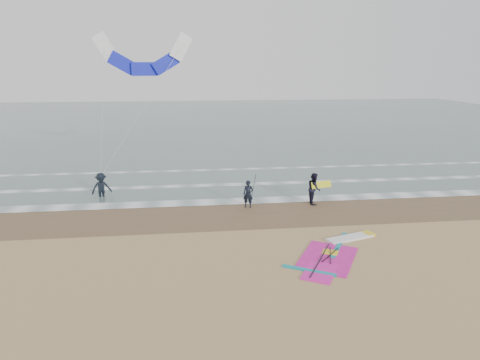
{
  "coord_description": "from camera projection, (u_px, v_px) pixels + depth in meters",
  "views": [
    {
      "loc": [
        -2.93,
        -16.26,
        7.89
      ],
      "look_at": [
        -0.38,
        5.0,
        2.2
      ],
      "focal_mm": 32.0,
      "sensor_mm": 36.0,
      "label": 1
    }
  ],
  "objects": [
    {
      "name": "foam_waterline",
      "position": [
        236.0,
        191.0,
        27.98
      ],
      "size": [
        120.0,
        9.15,
        0.02
      ],
      "color": "white",
      "rests_on": "ground"
    },
    {
      "name": "windsurf_rig",
      "position": [
        335.0,
        252.0,
        18.7
      ],
      "size": [
        5.18,
        4.91,
        0.12
      ],
      "color": "white",
      "rests_on": "ground"
    },
    {
      "name": "person_standing",
      "position": [
        248.0,
        194.0,
        24.55
      ],
      "size": [
        0.67,
        0.53,
        1.6
      ],
      "primitive_type": "imported",
      "rotation": [
        0.0,
        0.0,
        -0.28
      ],
      "color": "black",
      "rests_on": "ground"
    },
    {
      "name": "person_wading",
      "position": [
        101.0,
        183.0,
        26.41
      ],
      "size": [
        1.42,
        1.15,
        1.91
      ],
      "primitive_type": "imported",
      "rotation": [
        0.0,
        0.0,
        0.42
      ],
      "color": "black",
      "rests_on": "ground"
    },
    {
      "name": "ground",
      "position": [
        263.0,
        260.0,
        17.96
      ],
      "size": [
        120.0,
        120.0,
        0.0
      ],
      "primitive_type": "plane",
      "color": "tan",
      "rests_on": "ground"
    },
    {
      "name": "held_pole",
      "position": [
        253.0,
        188.0,
        24.49
      ],
      "size": [
        0.17,
        0.86,
        1.82
      ],
      "color": "black",
      "rests_on": "ground"
    },
    {
      "name": "sea_water",
      "position": [
        209.0,
        121.0,
        64.03
      ],
      "size": [
        120.0,
        80.0,
        0.02
      ],
      "primitive_type": "cube",
      "color": "#47605E",
      "rests_on": "ground"
    },
    {
      "name": "wet_sand_band",
      "position": [
        245.0,
        213.0,
        23.72
      ],
      "size": [
        120.0,
        5.0,
        0.01
      ],
      "primitive_type": "cube",
      "color": "brown",
      "rests_on": "ground"
    },
    {
      "name": "surf_kite",
      "position": [
        144.0,
        58.0,
        29.24
      ],
      "size": [
        6.78,
        4.9,
        8.9
      ],
      "color": "white",
      "rests_on": "ground"
    },
    {
      "name": "carried_kiteboard",
      "position": [
        321.0,
        185.0,
        25.1
      ],
      "size": [
        1.3,
        0.51,
        0.39
      ],
      "color": "yellow",
      "rests_on": "ground"
    },
    {
      "name": "person_walking",
      "position": [
        314.0,
        188.0,
        25.22
      ],
      "size": [
        0.78,
        0.96,
        1.86
      ],
      "primitive_type": "imported",
      "rotation": [
        0.0,
        0.0,
        1.49
      ],
      "color": "black",
      "rests_on": "ground"
    }
  ]
}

